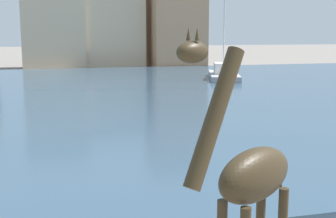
% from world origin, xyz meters
% --- Properties ---
extents(harbor_water, '(77.52, 43.56, 0.40)m').
position_xyz_m(harbor_water, '(0.00, 30.88, 0.20)').
color(harbor_water, '#334C60').
rests_on(harbor_water, ground).
extents(giraffe_statue, '(2.31, 1.66, 4.41)m').
position_xyz_m(giraffe_statue, '(-1.04, 6.45, 2.25)').
color(giraffe_statue, '#382B19').
rests_on(giraffe_statue, ground).
extents(sailboat_grey, '(4.66, 8.40, 8.34)m').
position_xyz_m(sailboat_grey, '(11.21, 38.00, 0.60)').
color(sailboat_grey, '#939399').
rests_on(sailboat_grey, ground).
extents(townhouse_wide_warehouse, '(7.29, 7.15, 11.16)m').
position_xyz_m(townhouse_wide_warehouse, '(-2.78, 58.00, 5.60)').
color(townhouse_wide_warehouse, '#C6B293').
rests_on(townhouse_wide_warehouse, ground).
extents(townhouse_corner_house, '(7.58, 5.96, 9.16)m').
position_xyz_m(townhouse_corner_house, '(4.31, 57.96, 4.59)').
color(townhouse_corner_house, '#C6B293').
rests_on(townhouse_corner_house, ground).
extents(townhouse_narrow_midrow, '(6.58, 7.05, 13.77)m').
position_xyz_m(townhouse_narrow_midrow, '(12.04, 56.42, 6.90)').
color(townhouse_narrow_midrow, tan).
rests_on(townhouse_narrow_midrow, ground).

